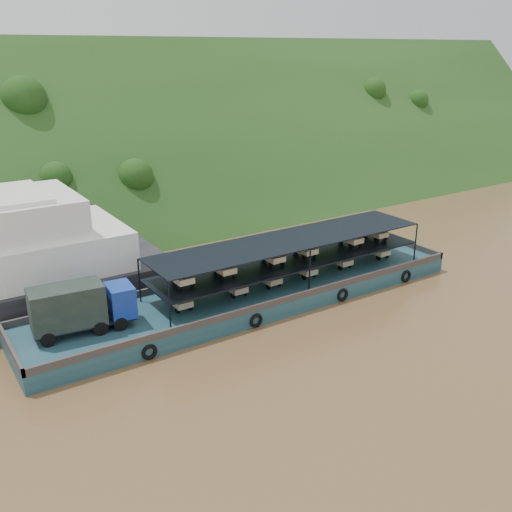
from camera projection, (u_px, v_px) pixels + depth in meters
ground at (299, 301)px, 44.19m from camera, size 160.00×160.00×0.00m
hillside at (127, 202)px, 72.44m from camera, size 140.00×39.60×39.60m
cargo_barge at (242, 293)px, 42.92m from camera, size 35.00×7.18×4.54m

